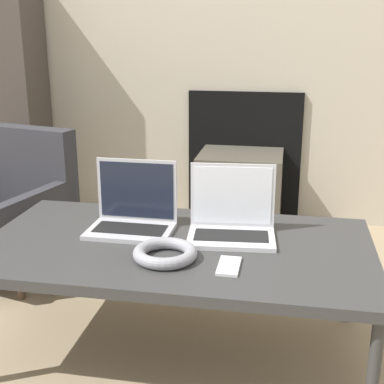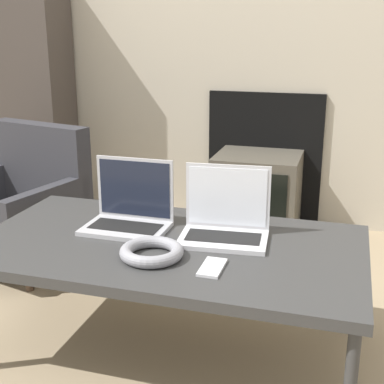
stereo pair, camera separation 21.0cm
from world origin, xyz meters
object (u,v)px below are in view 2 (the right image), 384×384
object	(u,v)px
laptop_right	(225,221)
laptop_left	(130,211)
tv	(257,195)
headphones	(152,252)
armchair	(23,197)
phone	(212,267)

from	to	relation	value
laptop_right	laptop_left	bearing A→B (deg)	174.85
laptop_left	tv	distance (m)	1.21
laptop_left	laptop_right	bearing A→B (deg)	0.31
laptop_right	tv	distance (m)	1.18
laptop_right	headphones	distance (m)	0.31
tv	armchair	world-z (taller)	armchair
headphones	phone	distance (m)	0.21
laptop_right	tv	xyz separation A→B (m)	(-0.08, 1.15, -0.25)
laptop_left	tv	size ratio (longest dim) A/B	0.66
laptop_left	headphones	world-z (taller)	laptop_left
armchair	laptop_right	bearing A→B (deg)	-9.12
laptop_left	armchair	size ratio (longest dim) A/B	0.43
tv	phone	bearing A→B (deg)	-85.97
laptop_left	laptop_right	distance (m)	0.36
laptop_right	headphones	world-z (taller)	laptop_right
laptop_left	phone	bearing A→B (deg)	-34.24
headphones	phone	xyz separation A→B (m)	(0.21, -0.03, -0.02)
laptop_left	tv	xyz separation A→B (m)	(0.29, 1.15, -0.25)
laptop_left	phone	distance (m)	0.47
headphones	phone	size ratio (longest dim) A/B	1.53
tv	armchair	xyz separation A→B (m)	(-1.08, -0.66, 0.09)
laptop_right	tv	world-z (taller)	laptop_right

